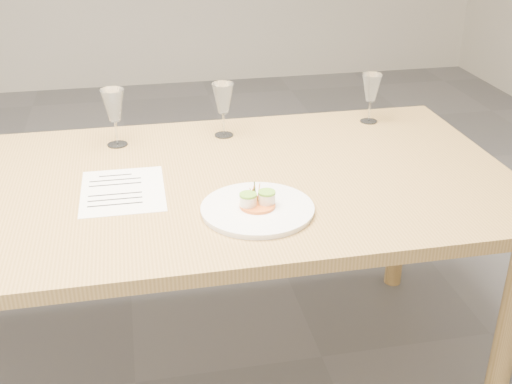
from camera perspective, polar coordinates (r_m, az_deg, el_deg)
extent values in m
plane|color=slate|center=(2.34, -10.68, -16.30)|extent=(7.00, 7.00, 0.00)
cube|color=#AD874B|center=(1.92, -12.48, -0.06)|extent=(2.40, 1.00, 0.04)
cylinder|color=#AD874B|center=(2.07, 21.46, -11.59)|extent=(0.07, 0.07, 0.71)
cylinder|color=#AD874B|center=(2.65, 12.71, -1.43)|extent=(0.07, 0.07, 0.71)
cylinder|color=white|center=(1.73, 0.13, -1.57)|extent=(0.30, 0.30, 0.01)
cylinder|color=white|center=(1.72, 0.13, -1.39)|extent=(0.31, 0.31, 0.01)
cylinder|color=orange|center=(1.72, 0.13, -1.22)|extent=(0.10, 0.10, 0.01)
cylinder|color=#F7E8CA|center=(1.71, -0.71, -0.76)|extent=(0.05, 0.05, 0.03)
cylinder|color=#F7E8CA|center=(1.72, 0.96, -0.54)|extent=(0.05, 0.05, 0.03)
cylinder|color=#7BB532|center=(1.70, -0.71, -0.25)|extent=(0.05, 0.05, 0.01)
cylinder|color=#7BB532|center=(1.71, 0.97, -0.03)|extent=(0.05, 0.05, 0.01)
cylinder|color=tan|center=(1.69, 2.43, -1.91)|extent=(0.05, 0.05, 0.00)
cube|color=white|center=(1.88, -11.75, 0.12)|extent=(0.24, 0.30, 0.00)
cube|color=black|center=(1.98, -12.39, 1.46)|extent=(0.10, 0.01, 0.00)
cube|color=black|center=(1.95, -12.40, 1.06)|extent=(0.15, 0.01, 0.00)
cube|color=black|center=(1.92, -12.40, 0.66)|extent=(0.15, 0.01, 0.00)
cube|color=black|center=(1.86, -12.41, -0.19)|extent=(0.15, 0.01, 0.00)
cube|color=black|center=(1.83, -12.42, -0.64)|extent=(0.15, 0.01, 0.00)
cube|color=black|center=(1.81, -12.42, -1.09)|extent=(0.15, 0.01, 0.00)
cylinder|color=white|center=(2.21, -12.21, 4.15)|extent=(0.07, 0.07, 0.00)
cylinder|color=white|center=(2.19, -12.31, 5.20)|extent=(0.01, 0.01, 0.08)
cone|color=white|center=(2.16, -12.55, 7.54)|extent=(0.08, 0.08, 0.11)
cylinder|color=white|center=(2.24, -2.87, 5.08)|extent=(0.07, 0.07, 0.00)
cylinder|color=white|center=(2.23, -2.89, 6.08)|extent=(0.01, 0.01, 0.08)
cone|color=white|center=(2.20, -2.95, 8.32)|extent=(0.07, 0.07, 0.10)
cylinder|color=white|center=(2.40, 9.97, 6.22)|extent=(0.06, 0.06, 0.00)
cylinder|color=white|center=(2.39, 10.05, 7.12)|extent=(0.01, 0.01, 0.08)
cone|color=white|center=(2.36, 10.22, 9.12)|extent=(0.07, 0.07, 0.10)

